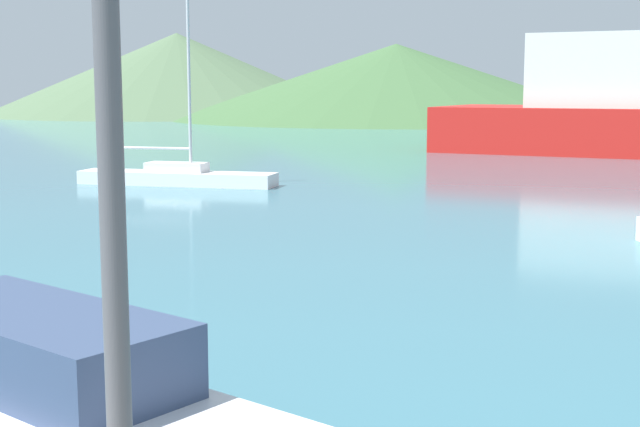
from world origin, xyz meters
TOP-DOWN VIEW (x-y plane):
  - sailboat_inner at (-10.67, 27.02)m, footprint 7.93×2.42m
  - hill_west at (-55.88, 103.48)m, footprint 51.15×51.15m
  - hill_central at (-23.49, 98.47)m, footprint 52.97×52.97m

SIDE VIEW (x-z plane):
  - sailboat_inner at x=-10.67m, z-range -3.25..4.00m
  - hill_central at x=-23.49m, z-range 0.00..8.71m
  - hill_west at x=-55.88m, z-range 0.00..10.92m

